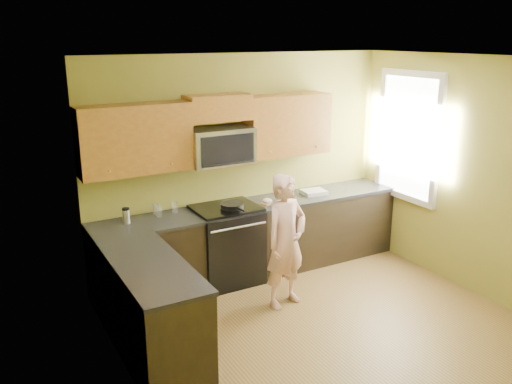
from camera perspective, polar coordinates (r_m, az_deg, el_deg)
floor at (r=5.62m, az=8.57°, el=-14.89°), size 4.00×4.00×0.00m
ceiling at (r=4.81m, az=9.97°, el=13.76°), size 4.00×4.00×0.00m
wall_back at (r=6.67m, az=-1.44°, el=2.96°), size 4.00×0.00×4.00m
wall_left at (r=4.18m, az=-13.01°, el=-5.85°), size 0.00×4.00×4.00m
wall_right at (r=6.45m, az=23.32°, el=1.13°), size 0.00×4.00×4.00m
cabinet_back_run at (r=6.70m, az=-0.18°, el=-5.16°), size 4.00×0.60×0.88m
cabinet_left_run at (r=5.17m, az=-11.05°, el=-12.40°), size 0.60×1.60×0.88m
countertop_back at (r=6.53m, az=-0.14°, el=-1.44°), size 4.00×0.62×0.04m
countertop_left at (r=4.97m, az=-11.23°, el=-7.72°), size 0.62×1.60×0.04m
stove at (r=6.49m, az=-3.17°, el=-5.57°), size 0.76×0.65×0.95m
microwave at (r=6.30m, az=-3.81°, el=3.05°), size 0.76×0.40×0.42m
upper_cab_left at (r=5.99m, az=-12.54°, el=1.98°), size 1.22×0.33×0.75m
upper_cab_right at (r=6.78m, az=3.26°, el=4.01°), size 1.12×0.33×0.75m
upper_cab_over_mw at (r=6.22m, az=-4.07°, el=8.96°), size 0.76×0.33×0.30m
window at (r=7.14m, az=15.93°, el=5.69°), size 0.06×1.06×1.66m
woman at (r=5.85m, az=3.21°, el=-5.24°), size 0.61×0.47×1.49m
frying_pan at (r=6.28m, az=-2.58°, el=-1.72°), size 0.30×0.49×0.06m
butter_tub at (r=6.70m, az=3.28°, el=-0.83°), size 0.13×0.13×0.09m
toast_slice at (r=6.51m, az=1.03°, el=-1.26°), size 0.14×0.14×0.01m
napkin_a at (r=6.46m, az=3.15°, el=-1.19°), size 0.12×0.13×0.06m
napkin_b at (r=6.53m, az=1.22°, el=-0.96°), size 0.14×0.15×0.07m
dish_towel at (r=6.96m, az=6.19°, el=-0.01°), size 0.32×0.27×0.05m
travel_mug at (r=6.03m, az=-13.60°, el=-3.26°), size 0.11×0.11×0.18m
glass_a at (r=6.16m, az=-10.31°, el=-2.05°), size 0.09×0.09×0.12m
glass_b at (r=6.26m, az=-10.62°, el=-1.77°), size 0.08×0.08×0.12m
glass_c at (r=6.28m, az=-8.66°, el=-1.61°), size 0.09×0.09×0.12m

